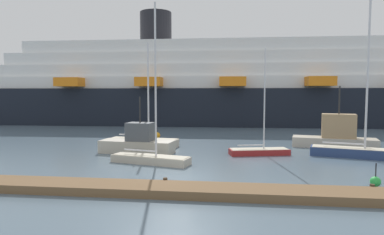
# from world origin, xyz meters

# --- Properties ---
(ground_plane) EXTENTS (600.00, 600.00, 0.00)m
(ground_plane) POSITION_xyz_m (0.00, 0.00, 0.00)
(ground_plane) COLOR slate
(dock_pier) EXTENTS (26.97, 2.27, 0.54)m
(dock_pier) POSITION_xyz_m (0.00, -3.26, 0.22)
(dock_pier) COLOR brown
(dock_pier) RESTS_ON ground_plane
(sailboat_0) EXTENTS (6.18, 2.96, 11.67)m
(sailboat_0) POSITION_xyz_m (-2.35, 3.99, 0.54)
(sailboat_0) COLOR #BCB29E
(sailboat_0) RESTS_ON ground_plane
(sailboat_1) EXTENTS (6.96, 2.31, 9.95)m
(sailboat_1) POSITION_xyz_m (-4.93, 11.60, 0.54)
(sailboat_1) COLOR #BCB29E
(sailboat_1) RESTS_ON ground_plane
(sailboat_2) EXTENTS (5.19, 2.54, 8.89)m
(sailboat_2) POSITION_xyz_m (5.93, 8.50, 0.39)
(sailboat_2) COLOR maroon
(sailboat_2) RESTS_ON ground_plane
(sailboat_3) EXTENTS (7.26, 3.59, 12.44)m
(sailboat_3) POSITION_xyz_m (13.70, 8.24, 0.61)
(sailboat_3) COLOR navy
(sailboat_3) RESTS_ON ground_plane
(fishing_boat_0) EXTENTS (6.57, 2.79, 4.88)m
(fishing_boat_0) POSITION_xyz_m (-4.46, 7.96, 0.91)
(fishing_boat_0) COLOR #BCB29E
(fishing_boat_0) RESTS_ON ground_plane
(fishing_boat_1) EXTENTS (7.83, 3.76, 5.85)m
(fishing_boat_1) POSITION_xyz_m (13.47, 13.16, 1.15)
(fishing_boat_1) COLOR #BCB29E
(fishing_boat_1) RESTS_ON ground_plane
(channel_buoy_0) EXTENTS (0.72, 0.72, 1.51)m
(channel_buoy_0) POSITION_xyz_m (-4.87, 17.22, 0.37)
(channel_buoy_0) COLOR orange
(channel_buoy_0) RESTS_ON ground_plane
(channel_buoy_1) EXTENTS (0.57, 0.57, 1.33)m
(channel_buoy_1) POSITION_xyz_m (11.58, -0.58, 0.29)
(channel_buoy_1) COLOR green
(channel_buoy_1) RESTS_ON ground_plane
(cruise_ship) EXTENTS (107.78, 18.66, 19.03)m
(cruise_ship) POSITION_xyz_m (9.57, 37.98, 6.10)
(cruise_ship) COLOR black
(cruise_ship) RESTS_ON ground_plane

